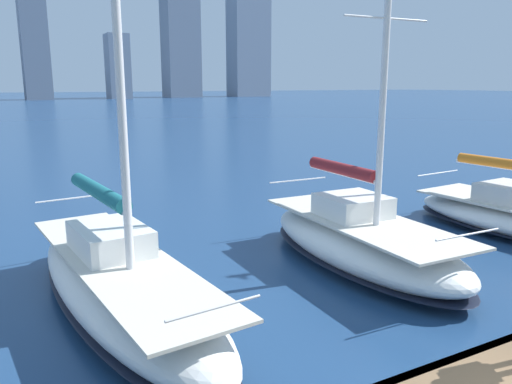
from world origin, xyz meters
TOP-DOWN VIEW (x-y plane):
  - sailboat_maroon at (-2.45, -6.33)m, footprint 2.84×7.09m
  - sailboat_teal at (3.70, -6.46)m, footprint 3.06×8.83m

SIDE VIEW (x-z plane):
  - sailboat_maroon at x=-2.45m, z-range -3.96..5.35m
  - sailboat_teal at x=3.70m, z-range -4.79..6.19m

